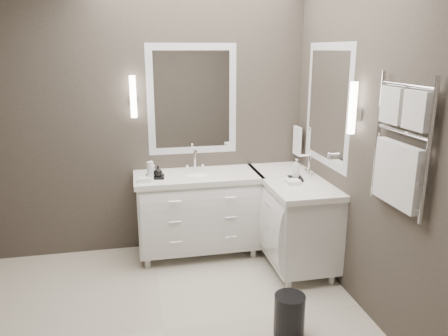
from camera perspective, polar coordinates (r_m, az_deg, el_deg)
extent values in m
cube|color=beige|center=(3.53, -7.82, -20.26)|extent=(3.20, 3.00, 0.01)
cube|color=#413A34|center=(4.44, -9.94, 6.09)|extent=(3.20, 0.01, 2.70)
cube|color=#413A34|center=(1.54, -5.31, -11.36)|extent=(3.20, 0.01, 2.70)
cube|color=#413A34|center=(3.44, 19.02, 2.84)|extent=(0.01, 3.00, 2.70)
cube|color=white|center=(4.44, -3.42, -5.75)|extent=(1.20, 0.55, 0.70)
cube|color=white|center=(4.32, -3.50, -1.10)|extent=(1.24, 0.59, 0.05)
ellipsoid|color=white|center=(4.33, -3.50, -1.29)|extent=(0.36, 0.28, 0.12)
cylinder|color=white|center=(4.44, -3.83, 1.14)|extent=(0.02, 0.02, 0.22)
cube|color=white|center=(4.36, 8.76, -6.34)|extent=(0.55, 1.20, 0.70)
cube|color=white|center=(4.23, 8.97, -1.62)|extent=(0.59, 1.24, 0.05)
ellipsoid|color=white|center=(4.24, 8.96, -1.81)|extent=(0.36, 0.28, 0.12)
cylinder|color=white|center=(4.26, 11.06, 0.26)|extent=(0.02, 0.02, 0.22)
cube|color=white|center=(4.43, -4.16, 8.87)|extent=(0.90, 0.02, 1.10)
cube|color=white|center=(4.43, -4.16, 8.87)|extent=(0.77, 0.02, 0.96)
cube|color=white|center=(4.10, 13.36, 7.98)|extent=(0.02, 0.90, 1.10)
cube|color=white|center=(4.10, 13.36, 7.98)|extent=(0.02, 0.90, 0.96)
cube|color=white|center=(4.33, -11.75, 8.45)|extent=(0.05, 0.05, 0.10)
cylinder|color=white|center=(4.33, -11.79, 9.10)|extent=(0.06, 0.06, 0.40)
cube|color=white|center=(3.55, 16.38, 6.72)|extent=(0.05, 0.05, 0.10)
cylinder|color=white|center=(3.55, 16.44, 7.52)|extent=(0.06, 0.06, 0.40)
cylinder|color=white|center=(4.63, 9.73, 5.22)|extent=(0.02, 0.22, 0.02)
cube|color=white|center=(4.65, 9.54, 3.52)|extent=(0.03, 0.17, 0.30)
cylinder|color=white|center=(2.85, 25.17, 1.82)|extent=(0.03, 0.03, 0.90)
cylinder|color=white|center=(3.29, 19.51, 4.05)|extent=(0.03, 0.03, 0.90)
cube|color=white|center=(2.92, 23.92, 6.88)|extent=(0.06, 0.22, 0.24)
cube|color=white|center=(3.13, 21.17, 7.64)|extent=(0.06, 0.22, 0.24)
cube|color=white|center=(3.11, 21.68, -0.76)|extent=(0.06, 0.46, 0.42)
cylinder|color=black|center=(3.41, 8.53, -18.46)|extent=(0.27, 0.27, 0.32)
cube|color=black|center=(4.22, -9.00, -1.14)|extent=(0.19, 0.15, 0.03)
cube|color=black|center=(4.16, 9.32, -1.38)|extent=(0.15, 0.18, 0.02)
cylinder|color=silver|center=(4.14, -9.61, -0.39)|extent=(0.08, 0.08, 0.18)
imported|color=white|center=(4.21, -9.47, 0.00)|extent=(0.07, 0.07, 0.14)
imported|color=black|center=(4.17, -8.61, -0.38)|extent=(0.11, 0.11, 0.10)
imported|color=white|center=(4.14, 9.38, -0.03)|extent=(0.08, 0.09, 0.18)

